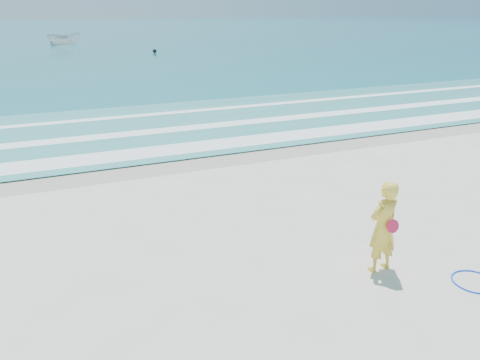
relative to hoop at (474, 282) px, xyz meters
name	(u,v)px	position (x,y,z in m)	size (l,w,h in m)	color
ground	(291,312)	(-3.75, 0.56, -0.02)	(400.00, 400.00, 0.00)	silver
wet_sand	(163,163)	(-3.75, 9.56, -0.01)	(400.00, 2.40, 0.00)	#B2A893
ocean	(49,31)	(-3.75, 105.56, 0.00)	(400.00, 190.00, 0.04)	#19727F
shallow	(134,129)	(-3.75, 14.56, 0.03)	(400.00, 10.00, 0.01)	#59B7AD
foam_near	(154,152)	(-3.75, 10.86, 0.04)	(400.00, 1.40, 0.01)	white
foam_mid	(138,133)	(-3.75, 13.76, 0.04)	(400.00, 0.90, 0.01)	white
foam_far	(124,117)	(-3.75, 17.06, 0.04)	(400.00, 0.60, 0.01)	white
hoop	(474,282)	(0.00, 0.00, 0.00)	(0.85, 0.85, 0.03)	#0D41FB
boat	(64,39)	(-3.24, 65.18, 0.85)	(1.60, 4.26, 1.64)	silver
buoy	(155,51)	(5.30, 48.70, 0.24)	(0.44, 0.44, 0.44)	black
woman	(383,227)	(-1.41, 1.13, 0.94)	(0.75, 0.54, 1.91)	yellow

